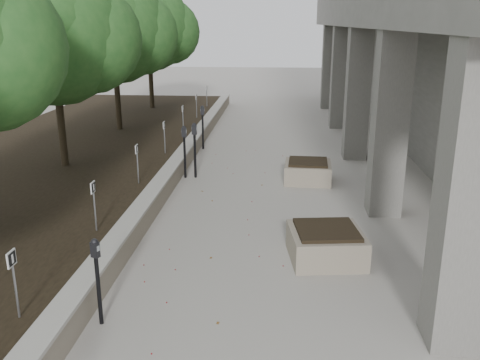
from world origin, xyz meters
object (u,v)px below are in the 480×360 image
(parking_meter_3, at_px, (185,152))
(parking_meter_5, at_px, (203,127))
(crabapple_tree_3, at_px, (55,63))
(parking_meter_4, at_px, (195,150))
(crabapple_tree_4, at_px, (114,52))
(planter_back, at_px, (308,171))
(crabapple_tree_5, at_px, (149,46))
(planter_front, at_px, (326,244))
(parking_meter_2, at_px, (98,282))

(parking_meter_3, xyz_separation_m, parking_meter_5, (0.00, 3.41, 0.01))
(crabapple_tree_3, distance_m, parking_meter_4, 4.26)
(crabapple_tree_4, height_order, parking_meter_5, crabapple_tree_4)
(parking_meter_3, height_order, parking_meter_5, parking_meter_5)
(parking_meter_4, xyz_separation_m, planter_back, (3.09, -0.13, -0.48))
(crabapple_tree_5, relative_size, parking_meter_5, 3.66)
(planter_front, bearing_deg, planter_back, 91.22)
(parking_meter_4, relative_size, planter_back, 1.25)
(crabapple_tree_5, bearing_deg, crabapple_tree_3, -90.00)
(crabapple_tree_3, height_order, parking_meter_2, crabapple_tree_3)
(crabapple_tree_4, bearing_deg, planter_back, -35.45)
(parking_meter_2, distance_m, planter_front, 4.16)
(parking_meter_3, bearing_deg, planter_back, -0.61)
(crabapple_tree_5, height_order, planter_front, crabapple_tree_5)
(planter_back, bearing_deg, parking_meter_4, 177.65)
(parking_meter_2, bearing_deg, parking_meter_5, 110.96)
(parking_meter_5, bearing_deg, crabapple_tree_4, 149.51)
(crabapple_tree_4, bearing_deg, parking_meter_2, -74.36)
(crabapple_tree_4, xyz_separation_m, crabapple_tree_5, (0.00, 5.00, 0.00))
(parking_meter_5, bearing_deg, crabapple_tree_3, -140.56)
(parking_meter_3, height_order, planter_front, parking_meter_3)
(parking_meter_5, bearing_deg, parking_meter_4, -95.12)
(crabapple_tree_3, height_order, parking_meter_5, crabapple_tree_3)
(crabapple_tree_3, distance_m, parking_meter_5, 5.52)
(parking_meter_4, bearing_deg, crabapple_tree_4, 128.80)
(crabapple_tree_5, relative_size, parking_meter_3, 3.73)
(crabapple_tree_4, xyz_separation_m, planter_back, (6.62, -4.71, -2.83))
(crabapple_tree_5, relative_size, parking_meter_2, 4.12)
(crabapple_tree_3, distance_m, parking_meter_3, 4.05)
(crabapple_tree_5, xyz_separation_m, parking_meter_5, (3.25, -6.22, -2.38))
(parking_meter_5, bearing_deg, crabapple_tree_5, 107.73)
(crabapple_tree_3, xyz_separation_m, crabapple_tree_4, (0.00, 5.00, 0.00))
(crabapple_tree_4, relative_size, crabapple_tree_5, 1.00)
(parking_meter_3, distance_m, parking_meter_4, 0.28)
(parking_meter_4, height_order, parking_meter_5, parking_meter_4)
(parking_meter_3, xyz_separation_m, planter_front, (3.47, -4.92, -0.43))
(parking_meter_5, distance_m, planter_front, 9.03)
(crabapple_tree_5, bearing_deg, crabapple_tree_4, -90.00)
(parking_meter_2, relative_size, parking_meter_4, 0.86)
(planter_front, bearing_deg, parking_meter_4, 122.74)
(parking_meter_2, xyz_separation_m, parking_meter_3, (-0.10, 7.32, 0.07))
(crabapple_tree_5, distance_m, parking_meter_2, 17.45)
(crabapple_tree_4, bearing_deg, parking_meter_4, -52.43)
(parking_meter_2, relative_size, parking_meter_5, 0.89)
(parking_meter_4, bearing_deg, parking_meter_5, 95.94)
(parking_meter_5, xyz_separation_m, planter_front, (3.47, -8.33, -0.44))
(crabapple_tree_3, bearing_deg, parking_meter_3, 6.49)
(parking_meter_3, xyz_separation_m, parking_meter_4, (0.28, 0.05, 0.04))
(crabapple_tree_4, bearing_deg, parking_meter_3, -54.93)
(crabapple_tree_4, relative_size, parking_meter_5, 3.66)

